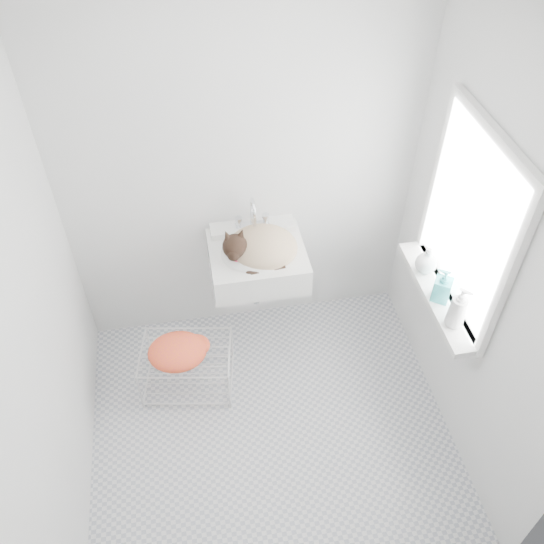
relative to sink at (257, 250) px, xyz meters
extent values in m
cube|color=silver|center=(-0.05, -0.74, -0.85)|extent=(2.20, 2.00, 0.02)
cube|color=white|center=(-0.05, -0.74, 1.65)|extent=(2.20, 2.00, 0.02)
cube|color=silver|center=(-0.05, 0.26, 0.40)|extent=(2.20, 0.02, 2.50)
cube|color=silver|center=(1.05, -0.74, 0.40)|extent=(0.02, 2.00, 2.50)
cube|color=silver|center=(-1.15, -0.74, 0.40)|extent=(0.02, 2.00, 2.50)
cube|color=white|center=(1.04, -0.54, 0.50)|extent=(0.01, 0.80, 1.00)
cube|color=white|center=(1.02, -0.54, 0.50)|extent=(0.04, 0.90, 1.10)
cube|color=white|center=(0.96, -0.54, -0.02)|extent=(0.16, 0.88, 0.04)
cube|color=white|center=(0.00, 0.00, 0.00)|extent=(0.59, 0.52, 0.24)
ellipsoid|color=tan|center=(0.03, -0.01, 0.03)|extent=(0.47, 0.42, 0.22)
sphere|color=black|center=(-0.13, -0.08, 0.13)|extent=(0.18, 0.18, 0.15)
torus|color=#D32242|center=(-0.11, -0.08, 0.08)|extent=(0.15, 0.15, 0.06)
cube|color=silver|center=(-0.52, -0.30, -0.70)|extent=(0.62, 0.48, 0.34)
ellipsoid|color=#FF8400|center=(-0.56, -0.36, -0.48)|extent=(0.38, 0.28, 0.15)
imported|color=white|center=(0.95, -0.78, 0.00)|extent=(0.12, 0.12, 0.23)
imported|color=teal|center=(0.95, -0.59, 0.00)|extent=(0.13, 0.13, 0.21)
imported|color=white|center=(0.95, -0.36, 0.00)|extent=(0.17, 0.17, 0.17)
camera|label=1|loc=(-0.38, -2.62, 2.40)|focal=38.23mm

